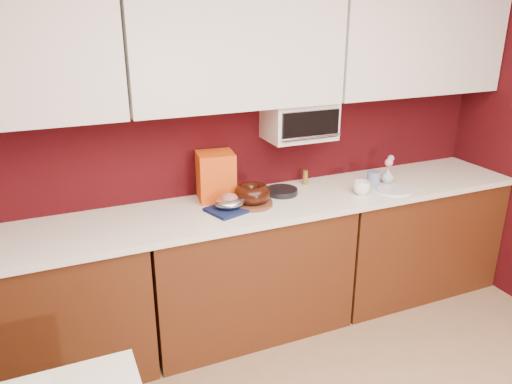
{
  "coord_description": "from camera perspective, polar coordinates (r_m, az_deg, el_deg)",
  "views": [
    {
      "loc": [
        -1.1,
        -0.77,
        2.08
      ],
      "look_at": [
        0.03,
        1.84,
        1.02
      ],
      "focal_mm": 35.0,
      "sensor_mm": 36.0,
      "label": 1
    }
  ],
  "objects": [
    {
      "name": "toaster_oven_handle",
      "position": [
        3.21,
        6.37,
        6.26
      ],
      "size": [
        0.42,
        0.02,
        0.02
      ],
      "primitive_type": "cylinder",
      "rotation": [
        0.0,
        1.57,
        0.0
      ],
      "color": "silver",
      "rests_on": "toaster_oven"
    },
    {
      "name": "upper_cabinet_right",
      "position": [
        3.76,
        17.78,
        16.01
      ],
      "size": [
        1.31,
        0.33,
        0.7
      ],
      "primitive_type": "cube",
      "color": "white",
      "rests_on": "wall_back"
    },
    {
      "name": "countertop",
      "position": [
        3.16,
        -1.14,
        -1.86
      ],
      "size": [
        4.0,
        0.62,
        0.04
      ],
      "primitive_type": "cube",
      "color": "white",
      "rests_on": "base_cabinet_center"
    },
    {
      "name": "flower_blue",
      "position": [
        3.67,
        15.16,
        3.73
      ],
      "size": [
        0.05,
        0.05,
        0.05
      ],
      "primitive_type": "sphere",
      "color": "#889CD9",
      "rests_on": "flower_vase"
    },
    {
      "name": "cake_base",
      "position": [
        3.15,
        -0.43,
        -1.29
      ],
      "size": [
        0.34,
        0.34,
        0.02
      ],
      "primitive_type": "cylinder",
      "rotation": [
        0.0,
        0.0,
        0.42
      ],
      "color": "brown",
      "rests_on": "countertop"
    },
    {
      "name": "base_cabinet_right",
      "position": [
        4.0,
        16.94,
        -4.88
      ],
      "size": [
        1.31,
        0.58,
        0.86
      ],
      "primitive_type": "cube",
      "color": "#4B230F",
      "rests_on": "floor"
    },
    {
      "name": "foil_ham_nest",
      "position": [
        3.05,
        -3.07,
        -1.19
      ],
      "size": [
        0.2,
        0.17,
        0.07
      ],
      "primitive_type": "ellipsoid",
      "rotation": [
        0.0,
        0.0,
        0.04
      ],
      "color": "silver",
      "rests_on": "navy_towel"
    },
    {
      "name": "flower_vase",
      "position": [
        3.67,
        14.82,
        1.91
      ],
      "size": [
        0.09,
        0.09,
        0.11
      ],
      "primitive_type": "imported",
      "rotation": [
        0.0,
        0.0,
        -0.24
      ],
      "color": "#B0BBC8",
      "rests_on": "countertop"
    },
    {
      "name": "toaster_oven_door",
      "position": [
        3.21,
        6.29,
        7.62
      ],
      "size": [
        0.4,
        0.02,
        0.18
      ],
      "primitive_type": "cube",
      "color": "black",
      "rests_on": "toaster_oven"
    },
    {
      "name": "base_cabinet_left",
      "position": [
        3.18,
        -24.52,
        -12.88
      ],
      "size": [
        1.31,
        0.58,
        0.86
      ],
      "primitive_type": "cube",
      "color": "#4B230F",
      "rests_on": "floor"
    },
    {
      "name": "amber_bottle",
      "position": [
        3.53,
        5.65,
        1.65
      ],
      "size": [
        0.04,
        0.04,
        0.1
      ],
      "primitive_type": "cylinder",
      "rotation": [
        0.0,
        0.0,
        -0.4
      ],
      "color": "brown",
      "rests_on": "countertop"
    },
    {
      "name": "dark_pan",
      "position": [
        3.34,
        2.96,
        0.08
      ],
      "size": [
        0.23,
        0.23,
        0.04
      ],
      "primitive_type": "cylinder",
      "rotation": [
        0.0,
        0.0,
        0.08
      ],
      "color": "black",
      "rests_on": "countertop"
    },
    {
      "name": "upper_cabinet_center",
      "position": [
        3.07,
        -2.34,
        16.13
      ],
      "size": [
        1.31,
        0.33,
        0.7
      ],
      "primitive_type": "cube",
      "color": "white",
      "rests_on": "wall_back"
    },
    {
      "name": "roasted_ham",
      "position": [
        3.05,
        -3.07,
        -0.75
      ],
      "size": [
        0.13,
        0.11,
        0.07
      ],
      "primitive_type": "ellipsoid",
      "rotation": [
        0.0,
        0.0,
        -0.22
      ],
      "color": "#B55E53",
      "rests_on": "foil_ham_nest"
    },
    {
      "name": "coffee_mug",
      "position": [
        3.4,
        12.0,
        0.63
      ],
      "size": [
        0.12,
        0.12,
        0.11
      ],
      "primitive_type": "imported",
      "rotation": [
        0.0,
        0.0,
        0.32
      ],
      "color": "white",
      "rests_on": "countertop"
    },
    {
      "name": "china_plate",
      "position": [
        3.52,
        15.45,
        0.2
      ],
      "size": [
        0.3,
        0.3,
        0.01
      ],
      "primitive_type": "cylinder",
      "rotation": [
        0.0,
        0.0,
        0.37
      ],
      "color": "white",
      "rests_on": "countertop"
    },
    {
      "name": "navy_towel",
      "position": [
        3.07,
        -3.05,
        -1.97
      ],
      "size": [
        0.31,
        0.28,
        0.02
      ],
      "primitive_type": "cube",
      "rotation": [
        0.0,
        0.0,
        0.31
      ],
      "color": "#121B44",
      "rests_on": "countertop"
    },
    {
      "name": "base_cabinet_center",
      "position": [
        3.36,
        -1.08,
        -8.99
      ],
      "size": [
        1.31,
        0.58,
        0.86
      ],
      "primitive_type": "cube",
      "color": "#4B230F",
      "rests_on": "floor"
    },
    {
      "name": "bundt_cake",
      "position": [
        3.13,
        -0.43,
        -0.14
      ],
      "size": [
        0.3,
        0.3,
        0.09
      ],
      "primitive_type": "torus",
      "rotation": [
        0.0,
        0.0,
        0.4
      ],
      "color": "black",
      "rests_on": "cake_base"
    },
    {
      "name": "blue_jar",
      "position": [
        3.57,
        13.27,
        1.48
      ],
      "size": [
        0.1,
        0.1,
        0.11
      ],
      "primitive_type": "cylinder",
      "rotation": [
        0.0,
        0.0,
        0.16
      ],
      "color": "navy",
      "rests_on": "countertop"
    },
    {
      "name": "flower_pink",
      "position": [
        3.64,
        14.95,
        3.27
      ],
      "size": [
        0.06,
        0.06,
        0.06
      ],
      "primitive_type": "sphere",
      "color": "pink",
      "rests_on": "flower_vase"
    },
    {
      "name": "pandoro_box",
      "position": [
        3.21,
        -4.61,
        1.81
      ],
      "size": [
        0.26,
        0.24,
        0.31
      ],
      "primitive_type": "cube",
      "rotation": [
        0.0,
        0.0,
        -0.14
      ],
      "color": "red",
      "rests_on": "countertop"
    },
    {
      "name": "wall_back",
      "position": [
        3.32,
        -3.22,
        5.93
      ],
      "size": [
        4.0,
        0.02,
        2.5
      ],
      "primitive_type": "cube",
      "color": "#3A070B",
      "rests_on": "floor"
    },
    {
      "name": "toaster_oven",
      "position": [
        3.34,
        4.94,
        8.19
      ],
      "size": [
        0.45,
        0.3,
        0.25
      ],
      "primitive_type": "cube",
      "color": "white",
      "rests_on": "upper_cabinet_center"
    }
  ]
}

